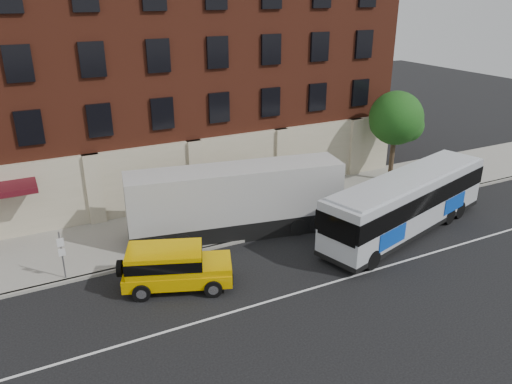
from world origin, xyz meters
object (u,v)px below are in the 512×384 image
street_tree (396,120)px  yellow_suv (172,265)px  sign_pole (62,253)px  shipping_container (236,202)px  city_bus (407,201)px

street_tree → yellow_suv: bearing=-161.3°
sign_pole → street_tree: 22.49m
yellow_suv → shipping_container: 6.02m
street_tree → yellow_suv: street_tree is taller
street_tree → city_bus: 8.34m
city_bus → yellow_suv: 13.17m
city_bus → yellow_suv: (-13.14, 0.43, -0.73)m
sign_pole → yellow_suv: 5.06m
city_bus → shipping_container: (-8.36, 4.00, 0.06)m
city_bus → shipping_container: size_ratio=1.05×
yellow_suv → shipping_container: bearing=36.7°
shipping_container → sign_pole: bearing=-174.4°
yellow_suv → sign_pole: bearing=147.9°
street_tree → shipping_container: 13.44m
sign_pole → yellow_suv: sign_pole is taller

